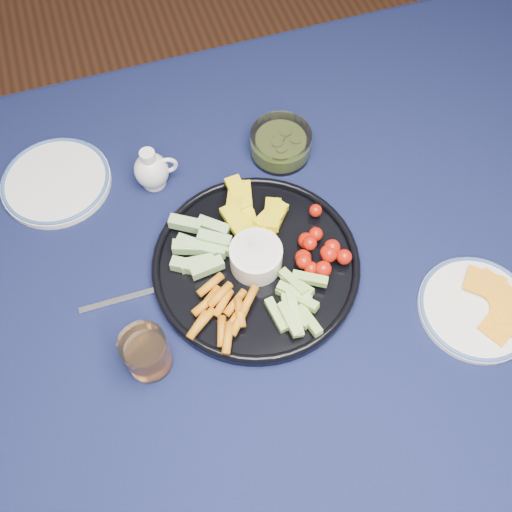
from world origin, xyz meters
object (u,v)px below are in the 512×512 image
object	(u,v)px
dining_table	(241,287)
side_plate_extra	(56,181)
creamer_pitcher	(152,170)
cheese_plate	(477,308)
pickle_bowl	(281,145)
crudite_platter	(254,262)
juice_tumbler	(147,354)

from	to	relation	value
dining_table	side_plate_extra	distance (m)	0.40
dining_table	creamer_pitcher	size ratio (longest dim) A/B	18.84
cheese_plate	side_plate_extra	bearing A→B (deg)	142.60
creamer_pitcher	pickle_bowl	size ratio (longest dim) A/B	0.76
dining_table	pickle_bowl	bearing A→B (deg)	54.79
crudite_platter	side_plate_extra	size ratio (longest dim) A/B	1.75
creamer_pitcher	crudite_platter	bearing A→B (deg)	-62.30
cheese_plate	side_plate_extra	world-z (taller)	cheese_plate
crudite_platter	juice_tumbler	distance (m)	0.24
crudite_platter	juice_tumbler	world-z (taller)	crudite_platter
dining_table	pickle_bowl	distance (m)	0.28
creamer_pitcher	juice_tumbler	world-z (taller)	creamer_pitcher
cheese_plate	side_plate_extra	distance (m)	0.78
pickle_bowl	side_plate_extra	bearing A→B (deg)	171.86
crudite_platter	cheese_plate	xyz separation A→B (m)	(0.33, -0.19, -0.01)
dining_table	creamer_pitcher	distance (m)	0.27
side_plate_extra	cheese_plate	bearing A→B (deg)	-37.40
pickle_bowl	cheese_plate	xyz separation A→B (m)	(0.20, -0.42, -0.01)
creamer_pitcher	cheese_plate	distance (m)	0.62
pickle_bowl	side_plate_extra	world-z (taller)	pickle_bowl
creamer_pitcher	juice_tumbler	xyz separation A→B (m)	(-0.09, -0.34, -0.00)
juice_tumbler	creamer_pitcher	bearing A→B (deg)	75.51
juice_tumbler	side_plate_extra	size ratio (longest dim) A/B	0.42
crudite_platter	juice_tumbler	size ratio (longest dim) A/B	4.17
pickle_bowl	side_plate_extra	distance (m)	0.43
dining_table	side_plate_extra	xyz separation A→B (m)	(-0.27, 0.27, 0.10)
pickle_bowl	juice_tumbler	size ratio (longest dim) A/B	1.36
pickle_bowl	cheese_plate	distance (m)	0.46
dining_table	juice_tumbler	bearing A→B (deg)	-146.91
juice_tumbler	side_plate_extra	bearing A→B (deg)	102.63
cheese_plate	juice_tumbler	bearing A→B (deg)	171.27
crudite_platter	pickle_bowl	distance (m)	0.26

